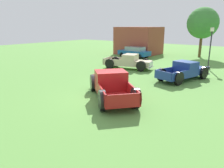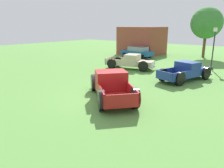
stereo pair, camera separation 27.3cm
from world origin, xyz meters
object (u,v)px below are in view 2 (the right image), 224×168
object	(u,v)px
pickup_truck_behind_left	(188,71)
pickup_truck_behind_right	(133,62)
sedan_distant_a	(137,52)
lamp_post_near	(213,48)
oak_tree_center	(207,23)
pickup_truck_foreground	(111,85)

from	to	relation	value
pickup_truck_behind_left	pickup_truck_behind_right	world-z (taller)	pickup_truck_behind_left
pickup_truck_behind_right	pickup_truck_behind_left	bearing A→B (deg)	-10.06
pickup_truck_behind_left	sedan_distant_a	size ratio (longest dim) A/B	1.15
pickup_truck_behind_left	lamp_post_near	distance (m)	5.92
pickup_truck_behind_left	pickup_truck_behind_right	xyz separation A→B (m)	(-5.76, 1.02, -0.00)
lamp_post_near	oak_tree_center	distance (m)	9.03
pickup_truck_foreground	pickup_truck_behind_right	size ratio (longest dim) A/B	1.03
pickup_truck_behind_right	lamp_post_near	world-z (taller)	lamp_post_near
pickup_truck_foreground	sedan_distant_a	size ratio (longest dim) A/B	1.18
sedan_distant_a	oak_tree_center	size ratio (longest dim) A/B	0.68
sedan_distant_a	lamp_post_near	size ratio (longest dim) A/B	1.09
lamp_post_near	oak_tree_center	xyz separation A→B (m)	(-3.12, 8.15, 2.34)
pickup_truck_behind_right	oak_tree_center	distance (m)	13.72
pickup_truck_foreground	lamp_post_near	world-z (taller)	lamp_post_near
sedan_distant_a	oak_tree_center	bearing A→B (deg)	39.47
pickup_truck_foreground	pickup_truck_behind_left	bearing A→B (deg)	73.36
pickup_truck_behind_right	sedan_distant_a	distance (m)	8.19
sedan_distant_a	oak_tree_center	world-z (taller)	oak_tree_center
oak_tree_center	lamp_post_near	bearing A→B (deg)	-69.01
pickup_truck_foreground	pickup_truck_behind_right	world-z (taller)	pickup_truck_foreground
pickup_truck_behind_right	sedan_distant_a	size ratio (longest dim) A/B	1.15
pickup_truck_behind_left	oak_tree_center	distance (m)	14.66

